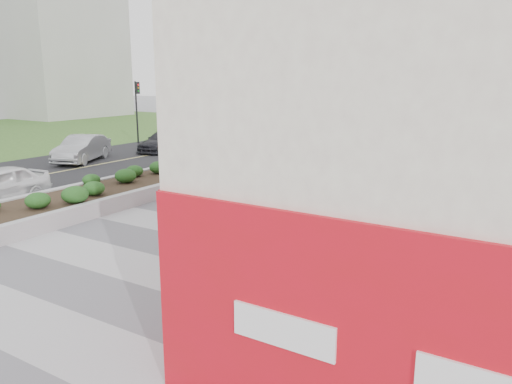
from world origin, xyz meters
TOP-DOWN VIEW (x-y plane):
  - ground at (0.00, 0.00)m, footprint 160.00×160.00m
  - walkway at (0.00, 3.00)m, footprint 8.00×36.00m
  - building at (6.98, 8.98)m, footprint 6.04×24.08m
  - planter at (-5.50, 7.00)m, footprint 3.00×18.00m
  - street at (-12.00, 7.00)m, footprint 10.00×40.00m
  - traffic_signal_near at (-7.23, 17.50)m, footprint 0.33×0.28m
  - traffic_signal_far at (-16.43, 17.00)m, footprint 0.33×0.28m
  - distant_bldg_west_a at (-45.00, 30.00)m, footprint 18.00×12.00m
  - distant_bldg_north_l at (-5.00, 55.00)m, footprint 16.00×12.00m
  - manhole_cover at (0.50, 3.00)m, footprint 0.44×0.44m
  - skateboarder at (0.06, 6.90)m, footprint 0.49×0.75m
  - car_silver at (-13.45, 9.77)m, footprint 3.17×4.55m
  - car_dark at (-12.36, 15.07)m, footprint 2.35×4.40m

SIDE VIEW (x-z plane):
  - ground at x=0.00m, z-range 0.00..0.00m
  - street at x=-12.00m, z-range 0.00..0.00m
  - manhole_cover at x=0.50m, z-range 0.00..0.01m
  - walkway at x=0.00m, z-range 0.00..0.01m
  - planter at x=-5.50m, z-range -0.03..0.87m
  - car_dark at x=-12.36m, z-range 0.00..1.21m
  - skateboarder at x=0.06m, z-range 0.01..1.32m
  - car_silver at x=-13.45m, z-range 0.00..1.42m
  - traffic_signal_near at x=-7.23m, z-range 0.66..4.86m
  - traffic_signal_far at x=-16.43m, z-range 0.66..4.86m
  - building at x=6.98m, z-range -0.02..7.98m
  - distant_bldg_north_l at x=-5.00m, z-range 0.00..20.00m
  - distant_bldg_west_a at x=-45.00m, z-range 0.00..22.00m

